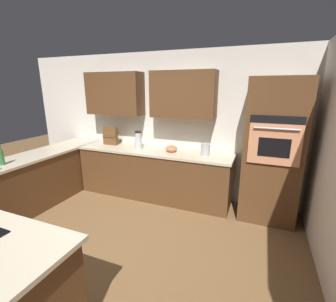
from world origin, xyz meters
name	(u,v)px	position (x,y,z in m)	size (l,w,h in m)	color
ground_plane	(101,256)	(0.00, 0.00, 0.00)	(14.00, 14.00, 0.00)	brown
wall_back	(161,117)	(0.07, -2.04, 1.45)	(6.00, 0.44, 2.60)	white
lower_cabinets_back	(153,175)	(0.10, -1.72, 0.43)	(2.80, 0.60, 0.86)	brown
countertop_back	(153,151)	(0.10, -1.72, 0.88)	(2.84, 0.64, 0.04)	beige
lower_cabinets_side	(30,184)	(1.82, -0.55, 0.43)	(0.60, 2.90, 0.86)	brown
countertop_side	(25,158)	(1.82, -0.55, 0.88)	(0.64, 2.94, 0.04)	beige
wall_oven	(272,152)	(-1.85, -1.72, 1.07)	(0.80, 0.66, 2.13)	brown
blender	(138,141)	(0.40, -1.73, 1.04)	(0.15, 0.15, 0.32)	silver
mixing_bowl	(171,149)	(-0.25, -1.73, 0.96)	(0.21, 0.21, 0.11)	#CC724C
spice_rack	(111,136)	(1.05, -1.80, 1.06)	(0.29, 0.11, 0.33)	brown
kettle	(205,150)	(-0.85, -1.73, 1.00)	(0.15, 0.15, 0.20)	#B7BABF
dish_soap_bottle	(1,157)	(1.77, -0.16, 1.02)	(0.07, 0.07, 0.31)	#336B38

